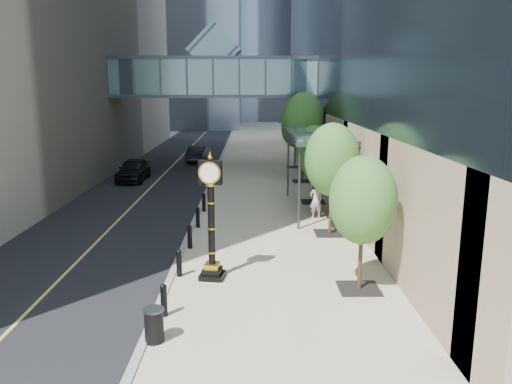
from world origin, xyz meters
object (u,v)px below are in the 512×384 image
at_px(car_far, 199,154).
at_px(street_clock, 211,226).
at_px(trash_bin, 154,326).
at_px(pedestrian, 316,200).
at_px(car_near, 133,170).

bearing_deg(car_far, street_clock, 103.57).
distance_m(street_clock, trash_bin, 4.95).
bearing_deg(car_far, pedestrian, 118.83).
height_order(trash_bin, car_near, car_near).
distance_m(pedestrian, car_far, 21.72).
relative_size(trash_bin, car_far, 0.20).
height_order(pedestrian, car_far, pedestrian).
relative_size(trash_bin, car_near, 0.19).
relative_size(street_clock, car_near, 0.95).
bearing_deg(pedestrian, street_clock, 44.80).
relative_size(street_clock, car_far, 0.99).
height_order(street_clock, car_far, street_clock).
relative_size(street_clock, pedestrian, 2.33).
distance_m(car_near, car_far, 10.01).
xyz_separation_m(street_clock, pedestrian, (4.77, 8.31, -0.98)).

